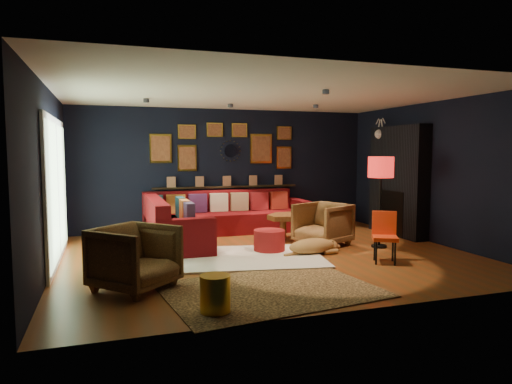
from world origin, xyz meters
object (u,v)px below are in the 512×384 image
object	(u,v)px
sectional	(208,221)
armchair_left	(135,255)
gold_stool	(215,294)
floor_lamp	(381,171)
dog	(312,243)
armchair_right	(323,222)
orange_chair	(385,233)
pouf	(269,240)
coffee_table	(288,219)

from	to	relation	value
sectional	armchair_left	size ratio (longest dim) A/B	3.91
gold_stool	floor_lamp	xyz separation A→B (m)	(3.50, 2.30, 1.14)
sectional	armchair_left	bearing A→B (deg)	-117.13
floor_lamp	dog	size ratio (longest dim) A/B	1.43
armchair_right	gold_stool	xyz separation A→B (m)	(-2.63, -2.78, -0.22)
gold_stool	floor_lamp	bearing A→B (deg)	33.31
gold_stool	orange_chair	world-z (taller)	orange_chair
armchair_left	gold_stool	size ratio (longest dim) A/B	2.17
orange_chair	dog	bearing A→B (deg)	164.62
pouf	armchair_right	bearing A→B (deg)	11.85
sectional	floor_lamp	size ratio (longest dim) A/B	2.13
pouf	gold_stool	world-z (taller)	gold_stool
pouf	armchair_left	bearing A→B (deg)	-147.45
pouf	dog	world-z (taller)	pouf
orange_chair	armchair_right	bearing A→B (deg)	131.16
pouf	floor_lamp	distance (m)	2.29
pouf	orange_chair	bearing A→B (deg)	-39.63
sectional	coffee_table	distance (m)	1.58
pouf	gold_stool	xyz separation A→B (m)	(-1.53, -2.55, -0.00)
orange_chair	gold_stool	bearing A→B (deg)	-127.57
orange_chair	armchair_left	bearing A→B (deg)	-148.19
gold_stool	orange_chair	distance (m)	3.27
gold_stool	orange_chair	bearing A→B (deg)	24.58
sectional	gold_stool	distance (m)	4.24
dog	orange_chair	bearing A→B (deg)	-48.75
sectional	pouf	distance (m)	1.76
orange_chair	dog	size ratio (longest dim) A/B	0.69
coffee_table	dog	distance (m)	1.35
coffee_table	pouf	size ratio (longest dim) A/B	2.12
armchair_right	dog	size ratio (longest dim) A/B	0.75
armchair_left	armchair_right	size ratio (longest dim) A/B	1.04
sectional	armchair_right	xyz separation A→B (m)	(1.81, -1.38, 0.10)
pouf	dog	distance (m)	0.72
gold_stool	armchair_right	bearing A→B (deg)	46.59
sectional	gold_stool	world-z (taller)	sectional
dog	pouf	bearing A→B (deg)	140.66
coffee_table	floor_lamp	size ratio (longest dim) A/B	0.70
sectional	floor_lamp	bearing A→B (deg)	-34.79
armchair_left	coffee_table	bearing A→B (deg)	-4.97
floor_lamp	gold_stool	bearing A→B (deg)	-146.69
armchair_left	orange_chair	bearing A→B (deg)	-39.56
gold_stool	pouf	bearing A→B (deg)	59.08
armchair_right	coffee_table	bearing A→B (deg)	-175.44
pouf	armchair_left	world-z (taller)	armchair_left
floor_lamp	dog	distance (m)	1.80
floor_lamp	armchair_left	bearing A→B (deg)	-164.21
dog	floor_lamp	bearing A→B (deg)	0.71
sectional	coffee_table	world-z (taller)	sectional
orange_chair	floor_lamp	size ratio (longest dim) A/B	0.48
armchair_left	orange_chair	distance (m)	3.72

